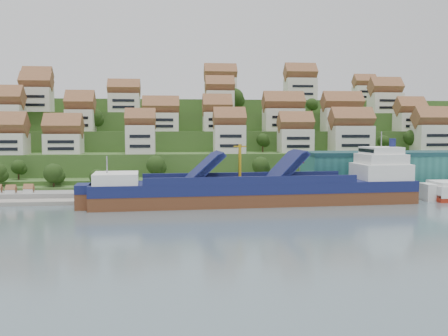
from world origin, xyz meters
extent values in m
plane|color=slate|center=(0.00, 0.00, 0.00)|extent=(300.00, 300.00, 0.00)
cube|color=gray|center=(20.00, 15.00, 1.10)|extent=(180.00, 14.00, 2.20)
cube|color=gray|center=(-58.00, 12.00, 0.50)|extent=(45.00, 20.00, 1.00)
cube|color=#2D4C1E|center=(0.00, 86.00, 2.00)|extent=(260.00, 128.00, 4.00)
cube|color=#2D4C1E|center=(0.00, 91.00, 5.50)|extent=(260.00, 118.00, 11.00)
cube|color=#2D4C1E|center=(0.00, 99.00, 9.00)|extent=(260.00, 102.00, 18.00)
cube|color=#2D4C1E|center=(0.00, 107.00, 12.50)|extent=(260.00, 86.00, 25.00)
cube|color=#2D4C1E|center=(0.00, 116.00, 15.50)|extent=(260.00, 68.00, 31.00)
cube|color=silver|center=(-65.98, 36.31, 14.23)|extent=(10.10, 8.66, 6.46)
cube|color=silver|center=(-50.65, 39.72, 14.12)|extent=(11.29, 8.57, 6.24)
cube|color=silver|center=(-26.37, 36.22, 15.48)|extent=(9.02, 7.03, 8.96)
cube|color=silver|center=(1.82, 36.82, 15.51)|extent=(9.82, 7.62, 9.01)
cube|color=silver|center=(24.45, 40.35, 14.88)|extent=(10.90, 7.73, 7.75)
cube|color=silver|center=(43.32, 39.27, 15.41)|extent=(13.53, 8.26, 8.81)
cube|color=silver|center=(72.29, 39.65, 15.58)|extent=(12.30, 8.31, 9.17)
cube|color=silver|center=(-73.59, 53.59, 22.41)|extent=(13.82, 8.90, 8.82)
cube|color=silver|center=(-48.03, 55.65, 21.71)|extent=(9.43, 8.98, 7.42)
cube|color=silver|center=(-20.27, 54.68, 21.21)|extent=(12.23, 7.90, 6.43)
cube|color=silver|center=(-0.49, 53.79, 21.33)|extent=(9.82, 8.56, 6.67)
cube|color=silver|center=(23.90, 56.19, 22.07)|extent=(14.14, 8.36, 8.14)
cube|color=silver|center=(45.61, 55.18, 22.18)|extent=(13.87, 8.18, 8.35)
cube|color=silver|center=(71.37, 54.35, 21.35)|extent=(9.99, 8.04, 6.70)
cube|color=silver|center=(-65.38, 66.69, 29.39)|extent=(10.75, 7.86, 8.77)
cube|color=silver|center=(-34.32, 70.83, 28.61)|extent=(11.59, 7.30, 7.22)
cube|color=silver|center=(1.88, 68.51, 29.14)|extent=(10.50, 7.79, 8.28)
cube|color=silver|center=(68.78, 70.36, 29.07)|extent=(12.00, 8.47, 8.15)
cube|color=silver|center=(-70.62, 89.34, 34.58)|extent=(11.23, 8.03, 7.17)
cube|color=silver|center=(4.17, 88.45, 35.61)|extent=(13.03, 8.15, 9.21)
cube|color=silver|center=(38.37, 87.45, 35.67)|extent=(12.81, 8.73, 9.34)
cube|color=silver|center=(68.94, 92.49, 34.43)|extent=(9.47, 7.05, 6.87)
ellipsoid|color=#233E14|center=(-61.26, 27.93, 7.79)|extent=(4.21, 4.21, 4.21)
ellipsoid|color=#233E14|center=(10.12, 26.11, 7.77)|extent=(5.29, 5.29, 5.29)
ellipsoid|color=#233E14|center=(-21.44, 26.29, 8.12)|extent=(5.62, 5.62, 5.62)
ellipsoid|color=#233E14|center=(56.40, 43.11, 14.58)|extent=(4.25, 4.25, 4.25)
ellipsoid|color=#233E14|center=(66.54, 43.11, 15.86)|extent=(5.56, 5.56, 5.56)
ellipsoid|color=#233E14|center=(14.05, 43.66, 15.17)|extent=(4.37, 4.37, 4.37)
ellipsoid|color=#233E14|center=(41.12, 59.83, 22.77)|extent=(4.21, 4.21, 4.21)
ellipsoid|color=#233E14|center=(-43.78, 57.97, 22.97)|extent=(6.08, 6.08, 6.08)
ellipsoid|color=#233E14|center=(8.12, 73.21, 31.16)|extent=(7.48, 7.48, 7.48)
ellipsoid|color=#233E14|center=(31.44, 75.94, 29.22)|extent=(5.14, 5.14, 5.14)
ellipsoid|color=#233E14|center=(39.64, 73.97, 28.90)|extent=(4.70, 4.70, 4.70)
ellipsoid|color=#233E14|center=(-49.35, 19.00, 6.52)|extent=(5.45, 5.45, 5.45)
ellipsoid|color=#233E14|center=(-37.55, 19.00, 5.40)|extent=(4.36, 4.36, 4.36)
cube|color=#276A65|center=(52.00, 17.00, 7.20)|extent=(60.00, 15.00, 10.00)
cylinder|color=gray|center=(18.00, 10.00, 6.20)|extent=(0.16, 0.16, 8.00)
cube|color=maroon|center=(18.60, 10.00, 9.80)|extent=(1.20, 0.05, 0.80)
cube|color=white|center=(-58.00, 10.00, 2.10)|extent=(2.40, 2.20, 2.20)
cube|color=white|center=(-54.00, 11.50, 2.10)|extent=(2.40, 2.20, 2.20)
cube|color=brown|center=(4.03, -0.91, 1.00)|extent=(81.14, 16.75, 5.17)
cube|color=navy|center=(4.03, -0.91, 4.44)|extent=(81.14, 16.88, 2.69)
cube|color=white|center=(-30.01, -2.76, 7.03)|extent=(10.95, 12.32, 2.69)
cube|color=#262628|center=(1.97, -1.03, 5.79)|extent=(52.15, 13.33, 0.31)
cube|color=navy|center=(-9.38, -1.64, 9.30)|extent=(8.35, 11.81, 7.14)
cube|color=navy|center=(11.25, -0.52, 9.30)|extent=(7.96, 11.79, 7.55)
cylinder|color=gold|center=(-0.09, -1.14, 10.33)|extent=(0.76, 0.76, 9.30)
cube|color=white|center=(37.04, 0.88, 7.75)|extent=(13.02, 12.43, 4.13)
cube|color=white|center=(37.04, 0.88, 11.05)|extent=(10.89, 11.08, 2.58)
cube|color=white|center=(37.04, 0.88, 13.22)|extent=(8.76, 9.73, 1.86)
cylinder|color=navy|center=(40.14, 1.05, 15.19)|extent=(1.74, 1.74, 2.27)
camera|label=1|loc=(-17.26, -122.61, 18.51)|focal=40.00mm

